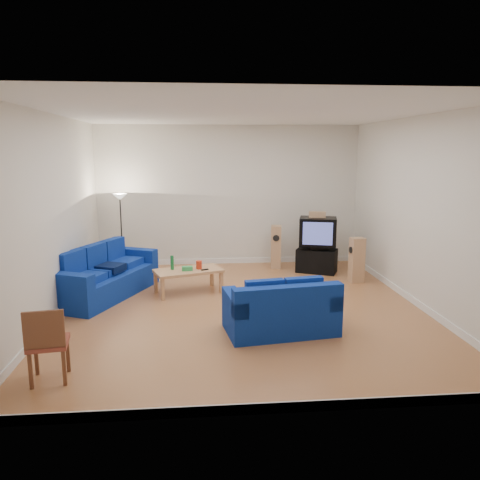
{
  "coord_description": "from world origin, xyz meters",
  "views": [
    {
      "loc": [
        -0.71,
        -7.52,
        2.62
      ],
      "look_at": [
        0.0,
        0.4,
        1.1
      ],
      "focal_mm": 35.0,
      "sensor_mm": 36.0,
      "label": 1
    }
  ],
  "objects": [
    {
      "name": "room",
      "position": [
        0.0,
        0.0,
        1.54
      ],
      "size": [
        6.01,
        6.51,
        3.21
      ],
      "color": "brown",
      "rests_on": "ground"
    },
    {
      "name": "sofa_three_seat",
      "position": [
        -2.51,
        0.94,
        0.33
      ],
      "size": [
        1.83,
        2.49,
        0.88
      ],
      "rotation": [
        0.0,
        0.0,
        -1.99
      ],
      "color": "navy",
      "rests_on": "ground"
    },
    {
      "name": "sofa_loveseat",
      "position": [
        0.47,
        -1.12,
        0.3
      ],
      "size": [
        1.68,
        1.1,
        0.79
      ],
      "rotation": [
        0.0,
        0.0,
        0.14
      ],
      "color": "navy",
      "rests_on": "ground"
    },
    {
      "name": "coffee_table",
      "position": [
        -0.92,
        0.98,
        0.39
      ],
      "size": [
        1.35,
        0.97,
        0.44
      ],
      "rotation": [
        0.0,
        0.0,
        0.33
      ],
      "color": "tan",
      "rests_on": "ground"
    },
    {
      "name": "bottle",
      "position": [
        -1.21,
        1.01,
        0.58
      ],
      "size": [
        0.07,
        0.07,
        0.26
      ],
      "primitive_type": "cylinder",
      "rotation": [
        0.0,
        0.0,
        0.18
      ],
      "color": "#197233",
      "rests_on": "coffee_table"
    },
    {
      "name": "tissue_box",
      "position": [
        -0.93,
        0.9,
        0.48
      ],
      "size": [
        0.2,
        0.12,
        0.08
      ],
      "primitive_type": "cube",
      "rotation": [
        0.0,
        0.0,
        0.1
      ],
      "color": "green",
      "rests_on": "coffee_table"
    },
    {
      "name": "red_canister",
      "position": [
        -0.72,
        1.02,
        0.52
      ],
      "size": [
        0.11,
        0.11,
        0.15
      ],
      "primitive_type": "cylinder",
      "rotation": [
        0.0,
        0.0,
        0.03
      ],
      "color": "red",
      "rests_on": "coffee_table"
    },
    {
      "name": "remote",
      "position": [
        -0.61,
        0.91,
        0.45
      ],
      "size": [
        0.15,
        0.1,
        0.02
      ],
      "primitive_type": "cube",
      "rotation": [
        0.0,
        0.0,
        0.47
      ],
      "color": "black",
      "rests_on": "coffee_table"
    },
    {
      "name": "tv_stand",
      "position": [
        1.85,
        2.25,
        0.26
      ],
      "size": [
        0.96,
        0.78,
        0.51
      ],
      "primitive_type": "cube",
      "rotation": [
        0.0,
        0.0,
        -0.44
      ],
      "color": "black",
      "rests_on": "ground"
    },
    {
      "name": "av_receiver",
      "position": [
        1.88,
        2.29,
        0.56
      ],
      "size": [
        0.4,
        0.33,
        0.09
      ],
      "primitive_type": "cube",
      "rotation": [
        0.0,
        0.0,
        -0.02
      ],
      "color": "black",
      "rests_on": "tv_stand"
    },
    {
      "name": "television",
      "position": [
        1.86,
        2.25,
        0.91
      ],
      "size": [
        0.9,
        0.75,
        0.6
      ],
      "rotation": [
        0.0,
        0.0,
        -0.26
      ],
      "color": "black",
      "rests_on": "av_receiver"
    },
    {
      "name": "centre_speaker",
      "position": [
        1.84,
        2.29,
        1.27
      ],
      "size": [
        0.37,
        0.2,
        0.12
      ],
      "primitive_type": "cube",
      "rotation": [
        0.0,
        0.0,
        -0.18
      ],
      "color": "tan",
      "rests_on": "television"
    },
    {
      "name": "speaker_left",
      "position": [
        1.02,
        2.7,
        0.49
      ],
      "size": [
        0.27,
        0.33,
        0.97
      ],
      "rotation": [
        0.0,
        0.0,
        -0.18
      ],
      "color": "tan",
      "rests_on": "ground"
    },
    {
      "name": "speaker_right",
      "position": [
        2.45,
        1.39,
        0.46
      ],
      "size": [
        0.3,
        0.25,
        0.91
      ],
      "rotation": [
        0.0,
        0.0,
        -1.44
      ],
      "color": "tan",
      "rests_on": "ground"
    },
    {
      "name": "floor_lamp",
      "position": [
        -2.37,
        2.6,
        1.43
      ],
      "size": [
        0.3,
        0.3,
        1.73
      ],
      "color": "black",
      "rests_on": "ground"
    },
    {
      "name": "dining_chair",
      "position": [
        -2.44,
        -2.38,
        0.5
      ],
      "size": [
        0.49,
        0.49,
        0.9
      ],
      "rotation": [
        0.0,
        0.0,
        0.15
      ],
      "color": "brown",
      "rests_on": "ground"
    }
  ]
}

